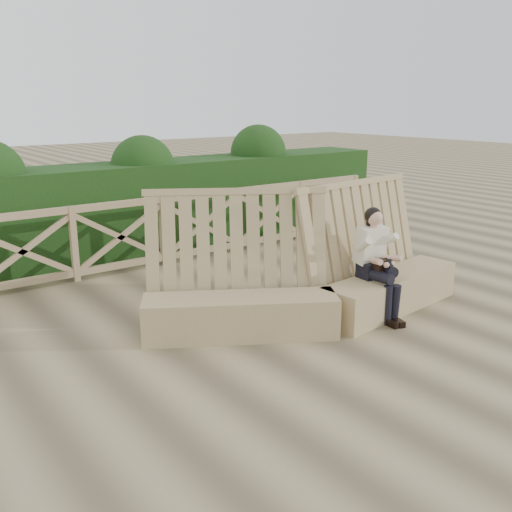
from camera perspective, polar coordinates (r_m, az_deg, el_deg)
ground at (r=6.10m, az=0.45°, el=-9.35°), size 60.00×60.00×0.00m
bench at (r=6.80m, az=6.11°, el=-3.15°), size 4.13×1.77×1.59m
woman at (r=6.97m, az=11.96°, el=-0.19°), size 0.38×0.78×1.32m
guardrail at (r=8.82m, az=-13.41°, el=1.86°), size 10.10×0.09×1.10m
hedge at (r=9.88m, az=-16.29°, el=4.25°), size 12.00×1.20×1.50m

